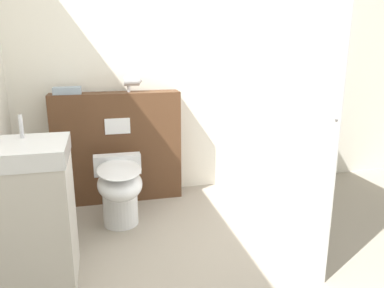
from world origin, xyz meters
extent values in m
cube|color=silver|center=(0.00, 1.88, 1.25)|extent=(8.00, 0.06, 2.50)
cube|color=#51331E|center=(-0.39, 1.71, 0.51)|extent=(1.15, 0.21, 1.01)
cube|color=white|center=(-0.39, 1.60, 0.73)|extent=(0.22, 0.01, 0.14)
cube|color=silver|center=(0.74, 0.96, 1.07)|extent=(0.01, 1.78, 2.15)
sphere|color=#B2B2B7|center=(0.74, 0.10, 1.03)|extent=(0.04, 0.04, 0.04)
cylinder|color=white|center=(-0.42, 1.18, 0.18)|extent=(0.28, 0.28, 0.36)
ellipsoid|color=white|center=(-0.42, 1.09, 0.38)|extent=(0.34, 0.54, 0.21)
ellipsoid|color=white|center=(-0.42, 1.09, 0.50)|extent=(0.34, 0.53, 0.02)
cube|color=white|center=(-0.42, 1.38, 0.45)|extent=(0.39, 0.11, 0.17)
cube|color=beige|center=(-0.99, 0.52, 0.39)|extent=(0.52, 0.48, 0.79)
cube|color=white|center=(-0.99, 0.52, 0.84)|extent=(0.53, 0.49, 0.10)
cylinder|color=silver|center=(-0.99, 0.65, 0.96)|extent=(0.02, 0.02, 0.14)
cylinder|color=#B7B7BC|center=(-0.24, 1.72, 1.11)|extent=(0.14, 0.08, 0.08)
cone|color=#B7B7BC|center=(-0.16, 1.72, 1.11)|extent=(0.03, 0.07, 0.07)
cylinder|color=#B7B7BC|center=(-0.27, 1.72, 1.06)|extent=(0.03, 0.03, 0.09)
cube|color=#8C9EAD|center=(-0.80, 1.70, 1.04)|extent=(0.23, 0.12, 0.06)
camera|label=1|loc=(-0.53, -1.68, 1.43)|focal=35.00mm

